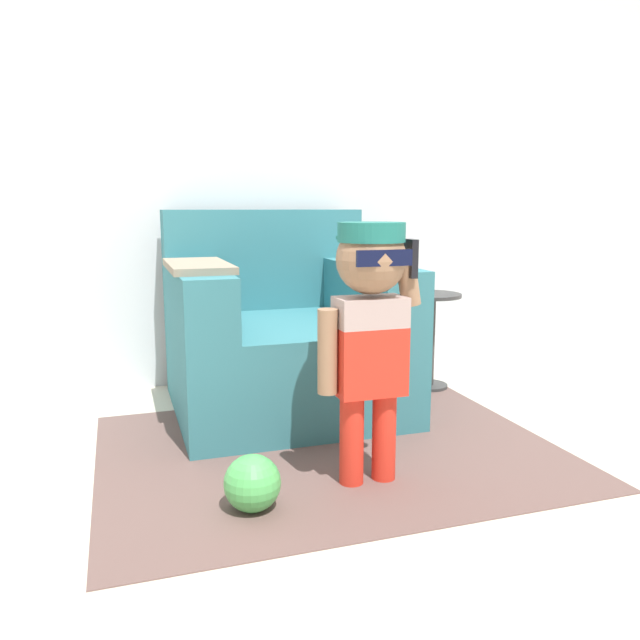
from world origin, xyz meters
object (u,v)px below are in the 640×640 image
at_px(armchair, 281,336).
at_px(toy_ball, 252,483).
at_px(side_table, 430,331).
at_px(person_child, 370,313).

distance_m(armchair, toy_ball, 1.11).
height_order(side_table, toy_ball, side_table).
distance_m(armchair, side_table, 0.83).
relative_size(person_child, toy_ball, 4.94).
bearing_deg(side_table, person_child, -127.72).
height_order(person_child, toy_ball, person_child).
bearing_deg(toy_ball, armchair, 70.40).
bearing_deg(toy_ball, side_table, 41.80).
height_order(armchair, toy_ball, armchair).
bearing_deg(toy_ball, person_child, 11.05).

